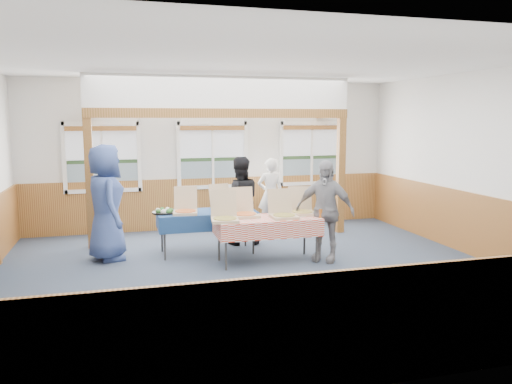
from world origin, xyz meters
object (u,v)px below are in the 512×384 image
woman_black (239,201)px  man_blue (106,203)px  table_right (267,221)px  woman_white (271,194)px  person_grey (325,211)px  table_left (207,215)px

woman_black → man_blue: man_blue is taller
table_right → woman_white: bearing=91.6°
table_right → person_grey: person_grey is taller
table_left → man_blue: bearing=168.8°
table_left → woman_black: woman_black is taller
table_left → man_blue: 1.73m
woman_white → person_grey: size_ratio=0.91×
table_left → person_grey: bearing=-38.6°
table_right → woman_white: (0.76, 2.32, 0.08)m
man_blue → table_right: bearing=-120.2°
table_left → table_right: (0.88, -0.83, -0.00)m
table_left → table_right: 1.21m
woman_black → man_blue: size_ratio=0.85×
man_blue → person_grey: man_blue is taller
woman_black → man_blue: 2.47m
person_grey → woman_black: bearing=165.7°
woman_black → person_grey: 1.86m
man_blue → table_left: bearing=-102.8°
table_left → table_right: bearing=-53.6°
woman_white → person_grey: (0.20, -2.48, 0.08)m
table_left → table_right: size_ratio=0.98×
woman_white → woman_black: bearing=50.7°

